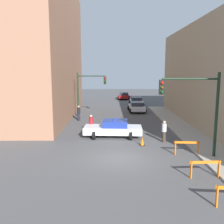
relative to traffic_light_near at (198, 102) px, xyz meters
The scene contains 15 objects.
ground_plane 5.90m from the traffic_light_near, behind, with size 120.00×120.00×0.00m, color #4C4C4F.
sidewalk_right 3.77m from the traffic_light_near, ahead, with size 2.40×44.00×0.12m.
building_corner_left 22.19m from the traffic_light_near, 140.08° to the left, with size 14.00×20.00×15.19m.
traffic_light_near is the anchor object (origin of this frame).
traffic_light_far 16.61m from the traffic_light_near, 118.91° to the left, with size 3.44×0.35×5.20m.
police_car 7.70m from the traffic_light_near, 134.72° to the left, with size 4.80×2.54×1.52m.
parked_car_near 18.27m from the traffic_light_near, 95.69° to the left, with size 2.32×4.33×1.31m.
parked_car_mid 24.40m from the traffic_light_near, 92.81° to the left, with size 2.31×4.32×1.31m.
parked_car_far 33.12m from the traffic_light_near, 94.64° to the left, with size 2.53×4.45×1.31m.
pedestrian_crossing 9.70m from the traffic_light_near, 138.29° to the left, with size 0.44×0.44×1.66m.
pedestrian_corner 15.04m from the traffic_light_near, 126.26° to the left, with size 0.49×0.49×1.66m.
pedestrian_sidewalk 4.61m from the traffic_light_near, 108.70° to the left, with size 0.44×0.44×1.66m.
barrier_mid 4.15m from the traffic_light_near, 99.64° to the right, with size 1.60×0.23×0.90m.
barrier_back 3.00m from the traffic_light_near, 120.34° to the left, with size 1.60×0.25×0.90m.
traffic_cone 5.13m from the traffic_light_near, 138.11° to the left, with size 0.36×0.36×0.66m.
Camera 1 is at (-0.57, -14.89, 5.39)m, focal length 40.00 mm.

